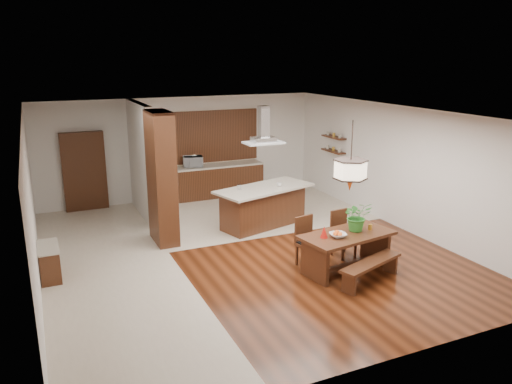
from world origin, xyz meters
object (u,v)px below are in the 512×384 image
dining_bench (371,272)px  foliage_plant (357,216)px  island_cup (279,185)px  dining_chair_left (310,242)px  hallway_console (50,262)px  dining_table (347,243)px  dining_chair_right (344,234)px  microwave (193,162)px  pendant_lantern (351,156)px  range_hood (264,125)px  kitchen_island (263,206)px  fruit_bowl (338,235)px

dining_bench → foliage_plant: 1.11m
island_cup → dining_chair_left: bearing=-102.8°
hallway_console → island_cup: size_ratio=7.85×
dining_table → dining_chair_right: dining_chair_right is taller
dining_bench → microwave: bearing=100.9°
dining_chair_left → island_cup: 2.55m
pendant_lantern → dining_bench: bearing=-81.0°
dining_table → island_cup: size_ratio=17.15×
microwave → dining_chair_left: bearing=-72.0°
hallway_console → range_hood: 5.42m
dining_bench → dining_chair_left: 1.32m
dining_chair_left → range_hood: size_ratio=1.09×
kitchen_island → dining_table: bearing=-99.3°
dining_bench → pendant_lantern: (-0.10, 0.64, 2.04)m
dining_chair_right → range_hood: (-0.71, 2.40, 1.99)m
hallway_console → microwave: 5.75m
range_hood → microwave: size_ratio=1.64×
hallway_console → microwave: size_ratio=1.60×
foliage_plant → fruit_bowl: 0.60m
dining_table → dining_chair_right: (0.36, 0.62, -0.07)m
foliage_plant → dining_bench: bearing=-102.3°
hallway_console → fruit_bowl: (4.94, -2.06, 0.47)m
fruit_bowl → dining_table: bearing=18.5°
dining_table → kitchen_island: bearing=96.6°
dining_bench → dining_chair_right: 1.31m
fruit_bowl → kitchen_island: size_ratio=0.12×
kitchen_island → island_cup: island_cup is taller
dining_table → island_cup: 2.94m
hallway_console → foliage_plant: size_ratio=1.50×
range_hood → island_cup: range_hood is taller
fruit_bowl → range_hood: (-0.08, 3.10, 1.68)m
hallway_console → dining_table: 5.58m
foliage_plant → island_cup: 2.85m
dining_chair_left → foliage_plant: (0.79, -0.41, 0.55)m
dining_chair_right → dining_bench: bearing=-107.6°
foliage_plant → island_cup: foliage_plant is taller
island_cup → pendant_lantern: bearing=-90.4°
pendant_lantern → island_cup: 3.15m
hallway_console → foliage_plant: bearing=-19.2°
dining_chair_left → pendant_lantern: bearing=-52.2°
hallway_console → island_cup: bearing=10.1°
range_hood → microwave: bearing=105.5°
dining_bench → range_hood: size_ratio=1.65×
microwave → kitchen_island: bearing=-63.2°
foliage_plant → kitchen_island: size_ratio=0.23×
kitchen_island → island_cup: (0.37, -0.10, 0.52)m
dining_chair_right → range_hood: bearing=100.3°
fruit_bowl → microwave: bearing=98.5°
dining_bench → kitchen_island: size_ratio=0.58×
fruit_bowl → dining_chair_right: bearing=48.3°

